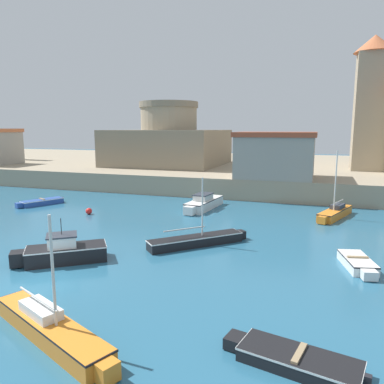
{
  "coord_description": "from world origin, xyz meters",
  "views": [
    {
      "loc": [
        12.36,
        -13.53,
        7.24
      ],
      "look_at": [
        2.45,
        15.61,
        2.0
      ],
      "focal_mm": 35.0,
      "sensor_mm": 36.0,
      "label": 1
    }
  ],
  "objects_px": {
    "harbor_shed_mid_row": "(275,155)",
    "dinghy_black_4": "(295,359)",
    "sailboat_orange_2": "(335,212)",
    "sailboat_orange_6": "(51,328)",
    "fortress": "(169,143)",
    "dinghy_white_5": "(358,263)",
    "dinghy_blue_0": "(41,202)",
    "sailboat_black_3": "(197,240)",
    "motorboat_white_1": "(204,203)",
    "motorboat_black_7": "(63,252)",
    "mooring_buoy": "(89,211)"
  },
  "relations": [
    {
      "from": "motorboat_black_7",
      "to": "harbor_shed_mid_row",
      "type": "relative_size",
      "value": 0.58
    },
    {
      "from": "motorboat_white_1",
      "to": "fortress",
      "type": "height_order",
      "value": "fortress"
    },
    {
      "from": "motorboat_white_1",
      "to": "mooring_buoy",
      "type": "distance_m",
      "value": 10.12
    },
    {
      "from": "sailboat_orange_2",
      "to": "harbor_shed_mid_row",
      "type": "height_order",
      "value": "harbor_shed_mid_row"
    },
    {
      "from": "dinghy_white_5",
      "to": "sailboat_orange_6",
      "type": "xyz_separation_m",
      "value": [
        -10.71,
        -10.72,
        0.14
      ]
    },
    {
      "from": "dinghy_black_4",
      "to": "sailboat_orange_6",
      "type": "relative_size",
      "value": 0.67
    },
    {
      "from": "sailboat_black_3",
      "to": "harbor_shed_mid_row",
      "type": "distance_m",
      "value": 19.17
    },
    {
      "from": "dinghy_black_4",
      "to": "motorboat_black_7",
      "type": "height_order",
      "value": "motorboat_black_7"
    },
    {
      "from": "motorboat_white_1",
      "to": "harbor_shed_mid_row",
      "type": "distance_m",
      "value": 10.47
    },
    {
      "from": "dinghy_white_5",
      "to": "sailboat_orange_6",
      "type": "bearing_deg",
      "value": -134.98
    },
    {
      "from": "sailboat_orange_2",
      "to": "mooring_buoy",
      "type": "relative_size",
      "value": 10.7
    },
    {
      "from": "sailboat_orange_6",
      "to": "fortress",
      "type": "relative_size",
      "value": 0.44
    },
    {
      "from": "sailboat_orange_6",
      "to": "dinghy_white_5",
      "type": "bearing_deg",
      "value": 45.02
    },
    {
      "from": "dinghy_black_4",
      "to": "sailboat_orange_6",
      "type": "height_order",
      "value": "sailboat_orange_6"
    },
    {
      "from": "sailboat_orange_2",
      "to": "motorboat_black_7",
      "type": "distance_m",
      "value": 21.5
    },
    {
      "from": "sailboat_orange_6",
      "to": "mooring_buoy",
      "type": "xyz_separation_m",
      "value": [
        -9.9,
        16.93,
        -0.16
      ]
    },
    {
      "from": "sailboat_black_3",
      "to": "harbor_shed_mid_row",
      "type": "bearing_deg",
      "value": 82.02
    },
    {
      "from": "dinghy_blue_0",
      "to": "harbor_shed_mid_row",
      "type": "relative_size",
      "value": 0.53
    },
    {
      "from": "dinghy_blue_0",
      "to": "mooring_buoy",
      "type": "relative_size",
      "value": 7.96
    },
    {
      "from": "sailboat_orange_6",
      "to": "mooring_buoy",
      "type": "relative_size",
      "value": 12.13
    },
    {
      "from": "sailboat_black_3",
      "to": "motorboat_black_7",
      "type": "height_order",
      "value": "sailboat_black_3"
    },
    {
      "from": "dinghy_blue_0",
      "to": "dinghy_black_4",
      "type": "height_order",
      "value": "dinghy_blue_0"
    },
    {
      "from": "dinghy_blue_0",
      "to": "motorboat_white_1",
      "type": "bearing_deg",
      "value": 12.29
    },
    {
      "from": "dinghy_white_5",
      "to": "motorboat_black_7",
      "type": "height_order",
      "value": "motorboat_black_7"
    },
    {
      "from": "motorboat_white_1",
      "to": "dinghy_blue_0",
      "type": "bearing_deg",
      "value": -167.71
    },
    {
      "from": "sailboat_orange_6",
      "to": "motorboat_black_7",
      "type": "relative_size",
      "value": 1.39
    },
    {
      "from": "mooring_buoy",
      "to": "harbor_shed_mid_row",
      "type": "height_order",
      "value": "harbor_shed_mid_row"
    },
    {
      "from": "dinghy_black_4",
      "to": "fortress",
      "type": "relative_size",
      "value": 0.3
    },
    {
      "from": "dinghy_black_4",
      "to": "mooring_buoy",
      "type": "relative_size",
      "value": 8.16
    },
    {
      "from": "dinghy_black_4",
      "to": "sailboat_orange_6",
      "type": "xyz_separation_m",
      "value": [
        -8.12,
        -1.15,
        0.18
      ]
    },
    {
      "from": "dinghy_blue_0",
      "to": "sailboat_orange_2",
      "type": "distance_m",
      "value": 26.75
    },
    {
      "from": "sailboat_orange_6",
      "to": "dinghy_blue_0",
      "type": "bearing_deg",
      "value": 131.24
    },
    {
      "from": "sailboat_black_3",
      "to": "sailboat_orange_6",
      "type": "xyz_separation_m",
      "value": [
        -1.53,
        -11.72,
        0.08
      ]
    },
    {
      "from": "fortress",
      "to": "sailboat_black_3",
      "type": "bearing_deg",
      "value": -64.62
    },
    {
      "from": "dinghy_blue_0",
      "to": "sailboat_orange_2",
      "type": "relative_size",
      "value": 0.74
    },
    {
      "from": "harbor_shed_mid_row",
      "to": "dinghy_black_4",
      "type": "bearing_deg",
      "value": -82.2
    },
    {
      "from": "motorboat_black_7",
      "to": "harbor_shed_mid_row",
      "type": "xyz_separation_m",
      "value": [
        8.65,
        23.68,
        3.96
      ]
    },
    {
      "from": "sailboat_orange_6",
      "to": "fortress",
      "type": "bearing_deg",
      "value": 106.54
    },
    {
      "from": "sailboat_orange_2",
      "to": "dinghy_white_5",
      "type": "xyz_separation_m",
      "value": [
        0.75,
        -11.73,
        -0.14
      ]
    },
    {
      "from": "dinghy_white_5",
      "to": "harbor_shed_mid_row",
      "type": "height_order",
      "value": "harbor_shed_mid_row"
    },
    {
      "from": "dinghy_black_4",
      "to": "sailboat_orange_2",
      "type": "bearing_deg",
      "value": 85.05
    },
    {
      "from": "motorboat_white_1",
      "to": "sailboat_orange_2",
      "type": "xyz_separation_m",
      "value": [
        11.23,
        0.23,
        -0.11
      ]
    },
    {
      "from": "sailboat_black_3",
      "to": "sailboat_orange_6",
      "type": "distance_m",
      "value": 11.82
    },
    {
      "from": "sailboat_orange_2",
      "to": "mooring_buoy",
      "type": "xyz_separation_m",
      "value": [
        -19.86,
        -5.52,
        -0.16
      ]
    },
    {
      "from": "sailboat_orange_6",
      "to": "harbor_shed_mid_row",
      "type": "distance_m",
      "value": 30.8
    },
    {
      "from": "mooring_buoy",
      "to": "harbor_shed_mid_row",
      "type": "xyz_separation_m",
      "value": [
        14.03,
        13.31,
        4.27
      ]
    },
    {
      "from": "sailboat_orange_2",
      "to": "dinghy_black_4",
      "type": "distance_m",
      "value": 21.37
    },
    {
      "from": "dinghy_blue_0",
      "to": "sailboat_orange_2",
      "type": "height_order",
      "value": "sailboat_orange_2"
    },
    {
      "from": "sailboat_orange_2",
      "to": "fortress",
      "type": "height_order",
      "value": "fortress"
    },
    {
      "from": "sailboat_orange_2",
      "to": "harbor_shed_mid_row",
      "type": "distance_m",
      "value": 10.56
    }
  ]
}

